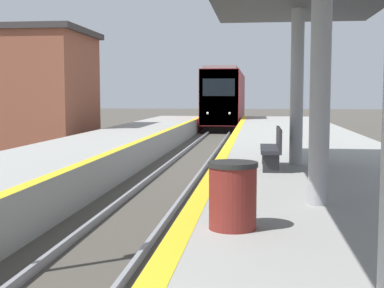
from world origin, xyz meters
TOP-DOWN VIEW (x-y plane):
  - train at (0.00, 42.80)m, footprint 2.70×17.25m
  - trash_bin at (2.27, 4.86)m, footprint 0.62×0.62m
  - bench at (2.94, 10.45)m, footprint 0.44×1.78m

SIDE VIEW (x-z plane):
  - trash_bin at x=2.27m, z-range 1.01..1.85m
  - bench at x=2.94m, z-range 1.04..1.96m
  - train at x=0.00m, z-range 0.04..4.71m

